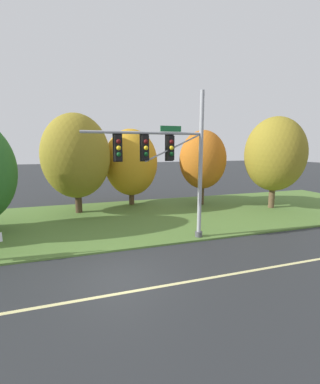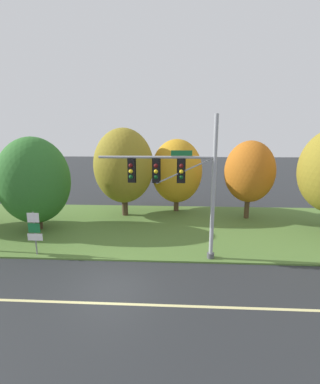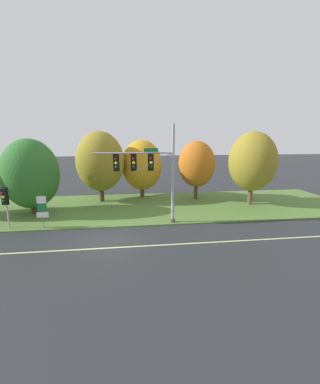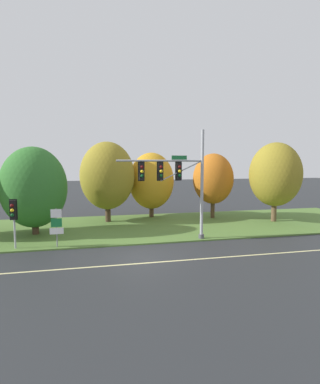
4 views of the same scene
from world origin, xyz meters
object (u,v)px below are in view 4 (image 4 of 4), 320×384
tree_tall_centre (213,179)px  pedestrian_signal_near_kerb (13,213)px  tree_left_of_mast (34,187)px  tree_mid_verge (151,181)px  tree_behind_signpost (107,176)px  route_sign_post (56,224)px  traffic_signal_mast (178,178)px  tree_right_far (275,175)px

tree_tall_centre → pedestrian_signal_near_kerb: bearing=-155.7°
tree_left_of_mast → pedestrian_signal_near_kerb: bearing=-97.9°
tree_left_of_mast → tree_mid_verge: bearing=27.8°
tree_behind_signpost → tree_tall_centre: bearing=-1.6°
route_sign_post → tree_tall_centre: 16.19m
pedestrian_signal_near_kerb → tree_mid_verge: size_ratio=0.49×
route_sign_post → traffic_signal_mast: bearing=0.5°
tree_behind_signpost → tree_tall_centre: 10.37m
tree_tall_centre → tree_right_far: 5.78m
tree_behind_signpost → tree_right_far: (15.30, -3.25, 0.11)m
tree_left_of_mast → tree_right_far: tree_right_far is taller
tree_tall_centre → tree_right_far: tree_right_far is taller
pedestrian_signal_near_kerb → tree_behind_signpost: 10.23m
tree_left_of_mast → tree_tall_centre: bearing=12.2°
pedestrian_signal_near_kerb → tree_right_far: tree_right_far is taller
traffic_signal_mast → tree_behind_signpost: size_ratio=1.05×
route_sign_post → tree_left_of_mast: tree_left_of_mast is taller
route_sign_post → tree_behind_signpost: (3.70, 7.94, 2.77)m
route_sign_post → tree_mid_verge: (8.17, 9.55, 2.15)m
tree_behind_signpost → tree_mid_verge: tree_behind_signpost is taller
route_sign_post → tree_left_of_mast: 5.09m
tree_mid_verge → tree_right_far: bearing=-24.2°
tree_left_of_mast → tree_behind_signpost: tree_behind_signpost is taller
pedestrian_signal_near_kerb → tree_behind_signpost: tree_behind_signpost is taller
route_sign_post → tree_mid_verge: 12.75m
traffic_signal_mast → route_sign_post: traffic_signal_mast is taller
route_sign_post → tree_tall_centre: tree_tall_centre is taller
traffic_signal_mast → tree_behind_signpost: bearing=119.8°
traffic_signal_mast → tree_right_far: traffic_signal_mast is taller
tree_behind_signpost → tree_tall_centre: tree_behind_signpost is taller
tree_mid_verge → traffic_signal_mast: bearing=-89.8°
tree_left_of_mast → tree_tall_centre: tree_left_of_mast is taller
pedestrian_signal_near_kerb → tree_right_far: size_ratio=0.43×
route_sign_post → tree_tall_centre: (14.06, 7.66, 2.39)m
route_sign_post → tree_right_far: tree_right_far is taller
pedestrian_signal_near_kerb → route_sign_post: 2.72m
pedestrian_signal_near_kerb → tree_tall_centre: tree_tall_centre is taller
tree_behind_signpost → pedestrian_signal_near_kerb: bearing=-128.8°
tree_behind_signpost → tree_right_far: tree_behind_signpost is taller
traffic_signal_mast → tree_mid_verge: bearing=90.2°
tree_mid_verge → pedestrian_signal_near_kerb: bearing=-138.8°
traffic_signal_mast → tree_mid_verge: (-0.03, 9.47, -0.78)m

